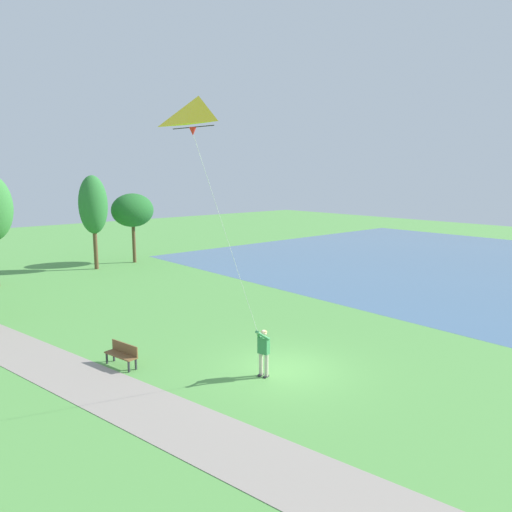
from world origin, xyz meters
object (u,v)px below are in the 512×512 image
at_px(tree_treeline_center, 133,210).
at_px(flying_kite, 199,117).
at_px(park_bench_near_walkway, 122,353).
at_px(tree_treeline_right, 93,205).
at_px(person_kite_flyer, 263,349).

bearing_deg(tree_treeline_center, flying_kite, -112.99).
distance_m(flying_kite, tree_treeline_center, 27.50).
xyz_separation_m(park_bench_near_walkway, tree_treeline_center, (10.76, 19.89, 3.80)).
xyz_separation_m(flying_kite, tree_treeline_right, (7.04, 24.32, -3.80)).
height_order(flying_kite, tree_treeline_right, flying_kite).
distance_m(person_kite_flyer, tree_treeline_center, 25.45).
bearing_deg(tree_treeline_center, tree_treeline_right, -169.43).
height_order(person_kite_flyer, flying_kite, flying_kite).
distance_m(person_kite_flyer, park_bench_near_walkway, 5.43).
distance_m(person_kite_flyer, tree_treeline_right, 24.09).
xyz_separation_m(flying_kite, tree_treeline_center, (10.60, 24.99, -4.39)).
relative_size(flying_kite, tree_treeline_center, 1.31).
relative_size(flying_kite, park_bench_near_walkway, 4.80).
height_order(park_bench_near_walkway, tree_treeline_right, tree_treeline_right).
bearing_deg(park_bench_near_walkway, person_kite_flyer, -51.69).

